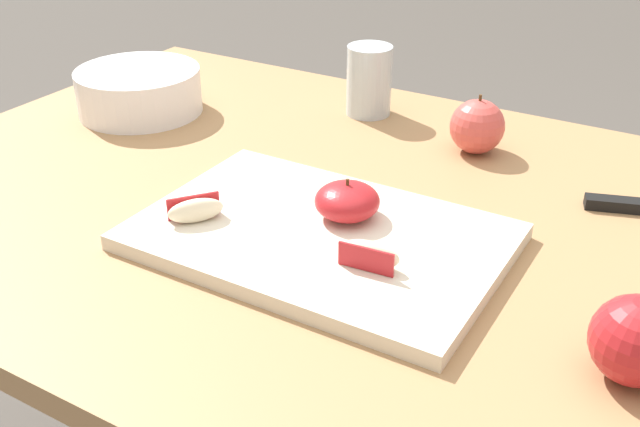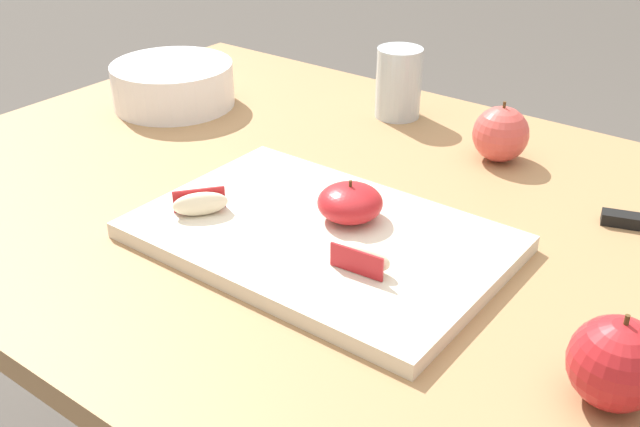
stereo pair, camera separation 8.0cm
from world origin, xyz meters
TOP-DOWN VIEW (x-y plane):
  - dining_table at (0.00, 0.00)m, footprint 1.15×0.81m
  - cutting_board at (0.05, -0.09)m, footprint 0.39×0.26m
  - apple_half_skin_up at (0.06, -0.05)m, footprint 0.07×0.07m
  - apple_wedge_left at (0.13, -0.12)m, footprint 0.06×0.03m
  - apple_wedge_middle at (-0.08, -0.14)m, footprint 0.05×0.06m
  - whole_apple_crimson at (0.38, -0.14)m, footprint 0.08×0.08m
  - whole_apple_pink_lady at (0.11, 0.23)m, footprint 0.07×0.07m
  - ceramic_fruit_bowl at (-0.39, 0.11)m, footprint 0.19×0.19m
  - drinking_glass_water at (-0.09, 0.28)m, footprint 0.07×0.07m

SIDE VIEW (x-z plane):
  - dining_table at x=0.00m, z-range 0.25..0.98m
  - cutting_board at x=0.05m, z-range 0.73..0.74m
  - apple_wedge_left at x=0.13m, z-range 0.74..0.77m
  - apple_wedge_middle at x=-0.08m, z-range 0.74..0.77m
  - ceramic_fruit_bowl at x=-0.39m, z-range 0.73..0.80m
  - whole_apple_pink_lady at x=0.11m, z-range 0.72..0.81m
  - apple_half_skin_up at x=0.06m, z-range 0.74..0.79m
  - whole_apple_crimson at x=0.38m, z-range 0.72..0.81m
  - drinking_glass_water at x=-0.09m, z-range 0.73..0.83m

